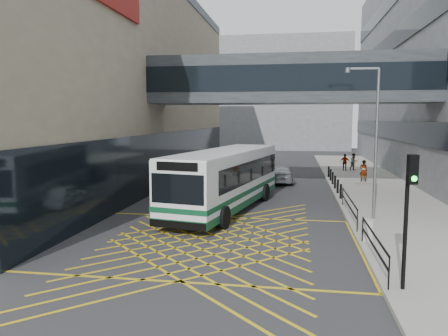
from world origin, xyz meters
The scene contains 18 objects.
ground centered at (0.00, 0.00, 0.00)m, with size 120.00×120.00×0.00m, color #333335.
building_whsmith centered at (-17.98, 16.00, 8.00)m, with size 24.17×42.00×16.00m.
building_far centered at (-2.00, 60.00, 9.00)m, with size 28.00×16.00×18.00m, color slate.
skybridge centered at (3.00, 12.00, 7.50)m, with size 20.00×4.10×3.00m.
pavement centered at (9.00, 15.00, 0.08)m, with size 6.00×54.00×0.16m, color #9E9990.
box_junction centered at (0.00, 0.00, 0.00)m, with size 12.00×9.00×0.01m.
bus centered at (-0.27, 6.33, 1.77)m, with size 4.93×12.10×3.31m.
car_white centered at (-2.22, 5.85, 0.66)m, with size 1.70×4.14×1.32m, color white.
car_dark centered at (1.11, 16.57, 0.65)m, with size 1.63×4.17×1.31m, color black.
car_silver centered at (2.33, 17.25, 0.71)m, with size 1.93×4.56×1.42m, color #93969B.
traffic_light centered at (6.60, -4.46, 2.69)m, with size 0.31×0.46×3.89m.
street_lamp centered at (7.12, 4.71, 4.30)m, with size 1.65×0.28×7.27m.
litter_bin centered at (6.36, 0.67, 0.59)m, with size 0.50×0.50×0.86m, color #ADA89E.
kerb_railings centered at (6.15, 1.78, 0.88)m, with size 0.05×12.54×1.00m.
bollards centered at (6.25, 15.00, 0.61)m, with size 0.14×10.14×0.90m.
pedestrian_a centered at (8.71, 17.78, 1.00)m, with size 0.67×0.48×1.68m, color gray.
pedestrian_b centered at (8.96, 25.38, 0.96)m, with size 0.78×0.45×1.60m, color gray.
pedestrian_c centered at (8.10, 25.00, 0.94)m, with size 0.92×0.44×1.56m, color gray.
Camera 1 is at (3.45, -17.09, 5.02)m, focal length 35.00 mm.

